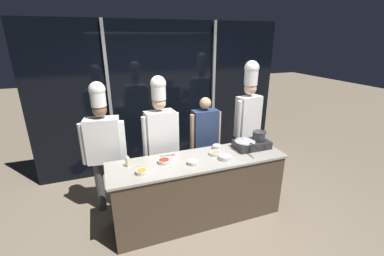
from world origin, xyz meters
name	(u,v)px	position (x,y,z in m)	size (l,w,h in m)	color
ground_plane	(198,216)	(0.00, 0.00, 0.00)	(24.00, 24.00, 0.00)	#7F705B
window_wall_back	(165,98)	(0.00, 1.71, 1.35)	(4.54, 0.09, 2.70)	black
demo_counter	(198,189)	(0.00, 0.00, 0.46)	(2.36, 0.66, 0.91)	#4C3D2D
portable_stove	(252,144)	(0.85, 0.07, 0.97)	(0.50, 0.32, 0.12)	#28282B
frying_pan	(245,140)	(0.74, 0.07, 1.05)	(0.29, 0.51, 0.04)	#ADAFB5
stock_pot	(259,135)	(0.96, 0.07, 1.09)	(0.21, 0.18, 0.12)	#333335
squeeze_bottle_oil	(128,161)	(-0.89, 0.12, 0.98)	(0.05, 0.05, 0.15)	beige
prep_bowl_onion	(217,147)	(0.37, 0.22, 0.94)	(0.12, 0.12, 0.06)	silver
prep_bowl_bean_sprouts	(225,157)	(0.32, -0.13, 0.94)	(0.16, 0.16, 0.06)	silver
prep_bowl_carrots	(142,171)	(-0.77, -0.11, 0.94)	(0.14, 0.14, 0.04)	silver
prep_bowl_mushrooms	(215,153)	(0.26, 0.05, 0.93)	(0.16, 0.16, 0.04)	silver
prep_bowl_noodles	(193,162)	(-0.12, -0.10, 0.94)	(0.14, 0.14, 0.05)	silver
prep_bowl_bell_pepper	(164,161)	(-0.45, 0.06, 0.94)	(0.16, 0.16, 0.05)	silver
serving_spoon_slotted	(171,155)	(-0.31, 0.24, 0.92)	(0.21, 0.05, 0.02)	olive
chef_head	(103,141)	(-1.15, 0.64, 1.08)	(0.59, 0.30, 1.90)	#4C4C51
chef_sous	(160,132)	(-0.36, 0.60, 1.13)	(0.55, 0.25, 1.94)	#2D3856
person_guest	(205,135)	(0.37, 0.67, 0.95)	(0.52, 0.22, 1.56)	#4C4C51
chef_line	(248,113)	(1.14, 0.66, 1.24)	(0.53, 0.29, 2.08)	#232326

